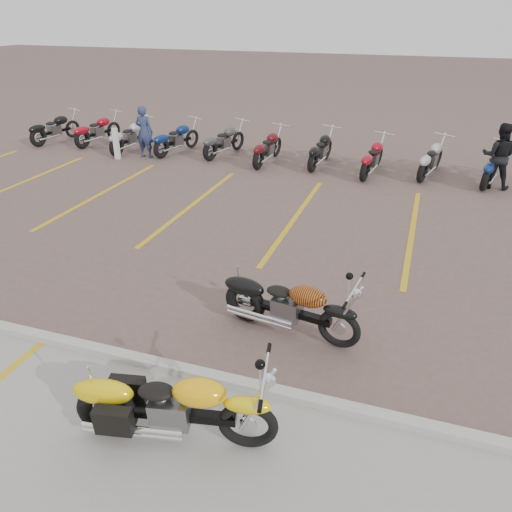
{
  "coord_description": "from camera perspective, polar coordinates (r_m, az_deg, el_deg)",
  "views": [
    {
      "loc": [
        2.71,
        -6.79,
        4.53
      ],
      "look_at": [
        0.26,
        0.33,
        0.75
      ],
      "focal_mm": 35.0,
      "sensor_mm": 36.0,
      "label": 1
    }
  ],
  "objects": [
    {
      "name": "ground",
      "position": [
        8.6,
        -2.38,
        -5.16
      ],
      "size": [
        100.0,
        100.0,
        0.0
      ],
      "primitive_type": "plane",
      "color": "brown",
      "rests_on": "ground"
    },
    {
      "name": "flame_cruiser",
      "position": [
        7.6,
        3.61,
        -5.82
      ],
      "size": [
        2.22,
        0.5,
        0.92
      ],
      "rotation": [
        0.08,
        0.0,
        -0.15
      ],
      "color": "black",
      "rests_on": "ground"
    },
    {
      "name": "yellow_cruiser",
      "position": [
        5.95,
        -9.69,
        -16.75
      ],
      "size": [
        2.32,
        0.62,
        0.96
      ],
      "rotation": [
        0.08,
        0.0,
        0.2
      ],
      "color": "black",
      "rests_on": "ground"
    },
    {
      "name": "bg_bike_row",
      "position": [
        16.6,
        -1.36,
        12.78
      ],
      "size": [
        15.84,
        2.08,
        1.1
      ],
      "color": "black",
      "rests_on": "ground"
    },
    {
      "name": "person_b",
      "position": [
        15.29,
        25.97,
        10.23
      ],
      "size": [
        0.94,
        0.78,
        1.78
      ],
      "primitive_type": "imported",
      "rotation": [
        0.0,
        0.0,
        3.01
      ],
      "color": "black",
      "rests_on": "ground"
    },
    {
      "name": "curb",
      "position": [
        7.09,
        -8.36,
        -12.78
      ],
      "size": [
        60.0,
        0.18,
        0.12
      ],
      "primitive_type": "cube",
      "color": "#ADAAA3",
      "rests_on": "ground"
    },
    {
      "name": "parking_stripes",
      "position": [
        12.01,
        4.52,
        4.43
      ],
      "size": [
        38.0,
        5.5,
        0.01
      ],
      "primitive_type": null,
      "color": "gold",
      "rests_on": "ground"
    },
    {
      "name": "bollard",
      "position": [
        17.34,
        -15.69,
        12.25
      ],
      "size": [
        0.17,
        0.17,
        1.0
      ],
      "primitive_type": "cube",
      "rotation": [
        0.0,
        0.0,
        0.14
      ],
      "color": "silver",
      "rests_on": "ground"
    },
    {
      "name": "person_a",
      "position": [
        17.22,
        -12.65,
        13.67
      ],
      "size": [
        0.62,
        0.41,
        1.69
      ],
      "primitive_type": "imported",
      "rotation": [
        0.0,
        0.0,
        3.14
      ],
      "color": "navy",
      "rests_on": "ground"
    }
  ]
}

